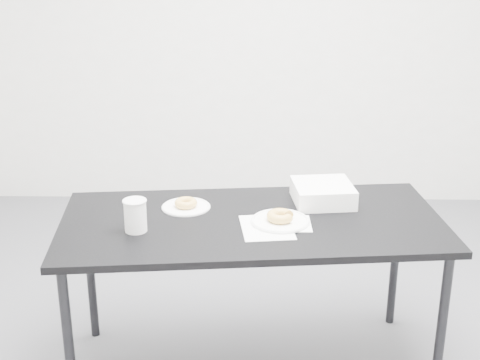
{
  "coord_description": "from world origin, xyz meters",
  "views": [
    {
      "loc": [
        0.04,
        -2.84,
        1.93
      ],
      "look_at": [
        -0.02,
        0.02,
        0.88
      ],
      "focal_mm": 50.0,
      "sensor_mm": 36.0,
      "label": 1
    }
  ],
  "objects_px": {
    "plate_far": "(186,207)",
    "coffee_cup": "(135,215)",
    "pen": "(278,218)",
    "plate_near": "(280,221)",
    "scorecard": "(267,227)",
    "bakery_box": "(323,193)",
    "donut_near": "(280,216)",
    "table": "(252,231)",
    "donut_far": "(186,203)"
  },
  "relations": [
    {
      "from": "plate_far",
      "to": "coffee_cup",
      "type": "relative_size",
      "value": 1.58
    },
    {
      "from": "pen",
      "to": "plate_near",
      "type": "distance_m",
      "value": 0.03
    },
    {
      "from": "scorecard",
      "to": "bakery_box",
      "type": "distance_m",
      "value": 0.4
    },
    {
      "from": "pen",
      "to": "donut_near",
      "type": "xyz_separation_m",
      "value": [
        0.01,
        -0.03,
        0.02
      ]
    },
    {
      "from": "donut_near",
      "to": "coffee_cup",
      "type": "height_order",
      "value": "coffee_cup"
    },
    {
      "from": "plate_far",
      "to": "plate_near",
      "type": "bearing_deg",
      "value": -20.46
    },
    {
      "from": "plate_far",
      "to": "coffee_cup",
      "type": "xyz_separation_m",
      "value": [
        -0.18,
        -0.26,
        0.07
      ]
    },
    {
      "from": "table",
      "to": "donut_near",
      "type": "relative_size",
      "value": 14.48
    },
    {
      "from": "donut_far",
      "to": "bakery_box",
      "type": "xyz_separation_m",
      "value": [
        0.63,
        0.08,
        0.02
      ]
    },
    {
      "from": "plate_far",
      "to": "bakery_box",
      "type": "bearing_deg",
      "value": 7.55
    },
    {
      "from": "scorecard",
      "to": "bakery_box",
      "type": "relative_size",
      "value": 1.02
    },
    {
      "from": "coffee_cup",
      "to": "plate_near",
      "type": "bearing_deg",
      "value": 9.36
    },
    {
      "from": "donut_far",
      "to": "bakery_box",
      "type": "height_order",
      "value": "bakery_box"
    },
    {
      "from": "coffee_cup",
      "to": "bakery_box",
      "type": "distance_m",
      "value": 0.88
    },
    {
      "from": "pen",
      "to": "bakery_box",
      "type": "distance_m",
      "value": 0.3
    },
    {
      "from": "coffee_cup",
      "to": "donut_near",
      "type": "bearing_deg",
      "value": 9.36
    },
    {
      "from": "donut_far",
      "to": "bakery_box",
      "type": "distance_m",
      "value": 0.63
    },
    {
      "from": "pen",
      "to": "bakery_box",
      "type": "relative_size",
      "value": 0.47
    },
    {
      "from": "plate_near",
      "to": "plate_far",
      "type": "relative_size",
      "value": 1.15
    },
    {
      "from": "table",
      "to": "plate_far",
      "type": "bearing_deg",
      "value": 151.22
    },
    {
      "from": "plate_far",
      "to": "donut_far",
      "type": "height_order",
      "value": "donut_far"
    },
    {
      "from": "plate_near",
      "to": "plate_far",
      "type": "height_order",
      "value": "plate_near"
    },
    {
      "from": "table",
      "to": "coffee_cup",
      "type": "height_order",
      "value": "coffee_cup"
    },
    {
      "from": "coffee_cup",
      "to": "pen",
      "type": "bearing_deg",
      "value": 12.33
    },
    {
      "from": "scorecard",
      "to": "plate_far",
      "type": "bearing_deg",
      "value": 142.65
    },
    {
      "from": "donut_near",
      "to": "coffee_cup",
      "type": "relative_size",
      "value": 0.85
    },
    {
      "from": "plate_near",
      "to": "bakery_box",
      "type": "bearing_deg",
      "value": 49.7
    },
    {
      "from": "plate_near",
      "to": "plate_far",
      "type": "distance_m",
      "value": 0.45
    },
    {
      "from": "scorecard",
      "to": "donut_near",
      "type": "distance_m",
      "value": 0.09
    },
    {
      "from": "table",
      "to": "donut_far",
      "type": "relative_size",
      "value": 16.69
    },
    {
      "from": "plate_near",
      "to": "coffee_cup",
      "type": "relative_size",
      "value": 1.82
    },
    {
      "from": "plate_far",
      "to": "scorecard",
      "type": "bearing_deg",
      "value": -30.26
    },
    {
      "from": "plate_far",
      "to": "donut_far",
      "type": "relative_size",
      "value": 2.13
    },
    {
      "from": "scorecard",
      "to": "donut_far",
      "type": "xyz_separation_m",
      "value": [
        -0.36,
        0.21,
        0.02
      ]
    },
    {
      "from": "table",
      "to": "donut_near",
      "type": "height_order",
      "value": "donut_near"
    },
    {
      "from": "table",
      "to": "donut_near",
      "type": "distance_m",
      "value": 0.15
    },
    {
      "from": "pen",
      "to": "donut_far",
      "type": "xyz_separation_m",
      "value": [
        -0.42,
        0.13,
        0.02
      ]
    },
    {
      "from": "donut_far",
      "to": "coffee_cup",
      "type": "bearing_deg",
      "value": -125.55
    },
    {
      "from": "pen",
      "to": "donut_far",
      "type": "height_order",
      "value": "donut_far"
    },
    {
      "from": "scorecard",
      "to": "plate_near",
      "type": "relative_size",
      "value": 1.06
    },
    {
      "from": "pen",
      "to": "donut_near",
      "type": "distance_m",
      "value": 0.04
    },
    {
      "from": "plate_near",
      "to": "bakery_box",
      "type": "xyz_separation_m",
      "value": [
        0.2,
        0.24,
        0.04
      ]
    },
    {
      "from": "scorecard",
      "to": "donut_near",
      "type": "height_order",
      "value": "donut_near"
    },
    {
      "from": "plate_far",
      "to": "bakery_box",
      "type": "xyz_separation_m",
      "value": [
        0.63,
        0.08,
        0.04
      ]
    },
    {
      "from": "pen",
      "to": "bakery_box",
      "type": "height_order",
      "value": "bakery_box"
    },
    {
      "from": "plate_near",
      "to": "coffee_cup",
      "type": "bearing_deg",
      "value": -170.64
    },
    {
      "from": "bakery_box",
      "to": "donut_near",
      "type": "bearing_deg",
      "value": -137.07
    },
    {
      "from": "plate_near",
      "to": "bakery_box",
      "type": "distance_m",
      "value": 0.32
    },
    {
      "from": "table",
      "to": "bakery_box",
      "type": "relative_size",
      "value": 6.52
    },
    {
      "from": "plate_far",
      "to": "donut_far",
      "type": "distance_m",
      "value": 0.02
    }
  ]
}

